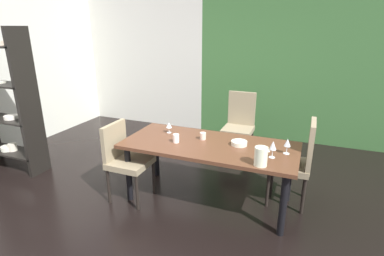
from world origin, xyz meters
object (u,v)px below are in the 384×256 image
Objects in this scene: wine_glass_left at (169,125)px; cup_near_shelf at (203,136)px; chair_head_far at (239,123)px; pitcher_right at (261,156)px; display_shelf at (3,102)px; chair_right_far at (298,159)px; chair_left_near at (125,157)px; dining_table at (209,150)px; wine_glass_north at (287,143)px; serving_bowl_near_window at (239,143)px; wine_glass_east at (273,146)px; cup_front at (176,138)px.

cup_near_shelf is (0.47, -0.06, -0.05)m from wine_glass_left.
chair_head_far reaches higher than pitcher_right.
display_shelf is at bearing -173.42° from cup_near_shelf.
display_shelf is at bearing 97.79° from chair_right_far.
chair_right_far is 1.55m from wine_glass_left.
chair_head_far reaches higher than chair_left_near.
chair_head_far reaches higher than dining_table.
wine_glass_north is 0.92× the size of serving_bowl_near_window.
serving_bowl_near_window is at bearing 152.00° from wine_glass_east.
dining_table is 0.85m from wine_glass_north.
chair_head_far is 1.59m from wine_glass_north.
cup_near_shelf is 0.87m from pitcher_right.
pitcher_right reaches higher than wine_glass_east.
chair_head_far is at bearing 88.90° from dining_table.
wine_glass_east reaches higher than wine_glass_left.
chair_right_far is at bearing 108.07° from chair_left_near.
chair_left_near reaches higher than wine_glass_east.
chair_right_far is 10.40× the size of cup_front.
wine_glass_north is at bearing -4.18° from cup_near_shelf.
chair_left_near is (-1.87, -0.61, -0.03)m from chair_right_far.
chair_head_far is at bearing 63.42° from wine_glass_left.
pitcher_right is at bearing -22.87° from wine_glass_left.
dining_table is 0.99m from chair_left_near.
chair_right_far reaches higher than serving_bowl_near_window.
chair_left_near is 2.04m from display_shelf.
display_shelf is 11.13× the size of serving_bowl_near_window.
wine_glass_east is 0.45m from serving_bowl_near_window.
cup_front is at bearing -50.79° from wine_glass_left.
display_shelf is at bearing 28.49° from chair_head_far.
chair_head_far is (0.03, 1.37, -0.08)m from dining_table.
pitcher_right reaches higher than wine_glass_north.
wine_glass_east is at bearing 1.60° from display_shelf.
wine_glass_east reaches higher than cup_front.
pitcher_right is (1.56, -0.04, 0.28)m from chair_left_near.
chair_head_far is 10.52× the size of cup_front.
wine_glass_east reaches higher than dining_table.
chair_left_near is at bearing -162.80° from serving_bowl_near_window.
cup_front is (-1.30, -0.41, 0.21)m from chair_right_far.
serving_bowl_near_window is at bearing 107.20° from chair_left_near.
wine_glass_east is at bearing -9.80° from dining_table.
chair_left_near is at bearing -126.95° from wine_glass_left.
cup_near_shelf is at bearing 138.37° from dining_table.
dining_table is 23.51× the size of cup_near_shelf.
cup_front is (-1.19, -0.13, -0.07)m from wine_glass_north.
wine_glass_north is 0.52m from serving_bowl_near_window.
dining_table is at bearing 170.20° from wine_glass_east.
pitcher_right is at bearing -13.82° from cup_front.
dining_table is 0.99m from chair_right_far.
wine_glass_east is 0.24m from pitcher_right.
dining_table is at bearing -15.66° from wine_glass_left.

